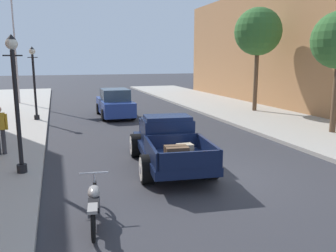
# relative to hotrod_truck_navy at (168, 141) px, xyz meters

# --- Properties ---
(ground_plane) EXTENTS (140.00, 140.00, 0.00)m
(ground_plane) POSITION_rel_hotrod_truck_navy_xyz_m (0.67, -1.49, -0.75)
(ground_plane) COLOR #333338
(hotrod_truck_navy) EXTENTS (2.53, 5.06, 1.58)m
(hotrod_truck_navy) POSITION_rel_hotrod_truck_navy_xyz_m (0.00, 0.00, 0.00)
(hotrod_truck_navy) COLOR #0F1938
(hotrod_truck_navy) RESTS_ON ground
(motorcycle_parked) EXTENTS (0.62, 2.11, 0.93)m
(motorcycle_parked) POSITION_rel_hotrod_truck_navy_xyz_m (-2.71, -3.46, -0.31)
(motorcycle_parked) COLOR black
(motorcycle_parked) RESTS_ON ground
(car_background_blue) EXTENTS (1.91, 4.32, 1.65)m
(car_background_blue) POSITION_rel_hotrod_truck_navy_xyz_m (-0.07, 9.91, 0.01)
(car_background_blue) COLOR #284293
(car_background_blue) RESTS_ON ground
(pedestrian_sidewalk_left) EXTENTS (0.53, 0.22, 1.65)m
(pedestrian_sidewalk_left) POSITION_rel_hotrod_truck_navy_xyz_m (-5.20, 2.37, 0.33)
(pedestrian_sidewalk_left) COLOR #333338
(pedestrian_sidewalk_left) RESTS_ON sidewalk_left
(street_lamp_near) EXTENTS (0.50, 0.32, 3.85)m
(street_lamp_near) POSITION_rel_hotrod_truck_navy_xyz_m (-4.37, 0.07, 1.63)
(street_lamp_near) COLOR black
(street_lamp_near) RESTS_ON sidewalk_left
(street_lamp_far) EXTENTS (0.50, 0.32, 3.85)m
(street_lamp_far) POSITION_rel_hotrod_truck_navy_xyz_m (-4.38, 9.40, 1.63)
(street_lamp_far) COLOR black
(street_lamp_far) RESTS_ON sidewalk_left
(flagpole) EXTENTS (1.74, 0.16, 9.16)m
(flagpole) POSITION_rel_hotrod_truck_navy_xyz_m (-5.71, 17.38, 5.02)
(flagpole) COLOR #B2B2B7
(flagpole) RESTS_ON sidewalk_left
(street_tree_second) EXTENTS (2.87, 2.87, 6.29)m
(street_tree_second) POSITION_rel_hotrod_truck_navy_xyz_m (8.61, 8.71, 4.22)
(street_tree_second) COLOR brown
(street_tree_second) RESTS_ON sidewalk_right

